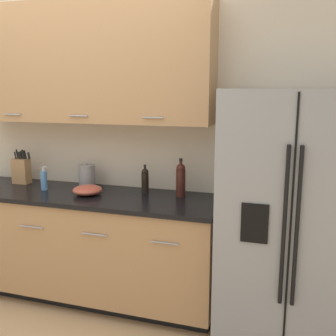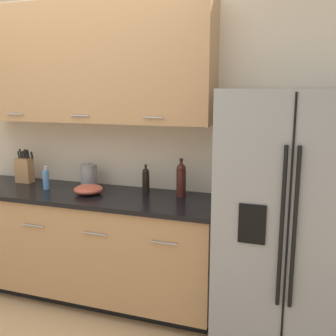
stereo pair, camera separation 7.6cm
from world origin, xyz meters
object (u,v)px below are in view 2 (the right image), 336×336
(refrigerator, at_px, (290,221))
(steel_canister, at_px, (89,176))
(soap_dispenser, at_px, (46,179))
(mixing_bowl, at_px, (88,189))
(knife_block, at_px, (24,170))
(wine_bottle, at_px, (181,179))
(oil_bottle, at_px, (146,180))

(refrigerator, height_order, steel_canister, refrigerator)
(soap_dispenser, relative_size, mixing_bowl, 0.86)
(knife_block, bearing_deg, soap_dispenser, -23.69)
(wine_bottle, bearing_deg, steel_canister, 178.65)
(wine_bottle, distance_m, steel_canister, 0.83)
(oil_bottle, bearing_deg, wine_bottle, -2.93)
(knife_block, bearing_deg, mixing_bowl, -13.14)
(oil_bottle, height_order, mixing_bowl, oil_bottle)
(knife_block, distance_m, steel_canister, 0.64)
(soap_dispenser, distance_m, steel_canister, 0.35)
(steel_canister, bearing_deg, oil_bottle, -0.45)
(refrigerator, xyz_separation_m, steel_canister, (-1.67, 0.25, 0.14))
(knife_block, bearing_deg, oil_bottle, 1.15)
(refrigerator, xyz_separation_m, soap_dispenser, (-1.97, 0.08, 0.12))
(wine_bottle, bearing_deg, oil_bottle, 177.07)
(oil_bottle, distance_m, mixing_bowl, 0.47)
(refrigerator, bearing_deg, mixing_bowl, 178.34)
(wine_bottle, xyz_separation_m, oil_bottle, (-0.30, 0.02, -0.03))
(knife_block, xyz_separation_m, steel_canister, (0.64, 0.03, -0.02))
(soap_dispenser, relative_size, steel_canister, 0.93)
(soap_dispenser, bearing_deg, wine_bottle, 7.67)
(mixing_bowl, bearing_deg, refrigerator, -1.66)
(wine_bottle, bearing_deg, knife_block, -179.69)
(oil_bottle, distance_m, steel_canister, 0.53)
(refrigerator, distance_m, mixing_bowl, 1.56)
(refrigerator, height_order, mixing_bowl, refrigerator)
(refrigerator, distance_m, soap_dispenser, 1.98)
(refrigerator, distance_m, oil_bottle, 1.17)
(steel_canister, height_order, mixing_bowl, steel_canister)
(soap_dispenser, distance_m, mixing_bowl, 0.43)
(knife_block, height_order, soap_dispenser, knife_block)
(oil_bottle, bearing_deg, steel_canister, 179.55)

